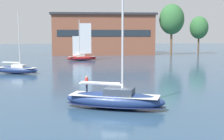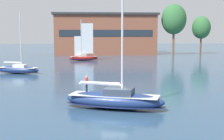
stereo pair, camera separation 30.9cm
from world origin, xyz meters
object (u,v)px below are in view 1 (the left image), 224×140
at_px(sailboat_moored_far_slip, 82,57).
at_px(sailboat_main, 115,99).
at_px(tree_shore_left, 199,28).
at_px(tree_shore_center, 172,19).
at_px(sailboat_moored_mid_channel, 17,69).

bearing_deg(sailboat_moored_far_slip, sailboat_main, -85.77).
distance_m(sailboat_main, sailboat_moored_far_slip, 55.96).
distance_m(tree_shore_left, tree_shore_center, 12.19).
xyz_separation_m(tree_shore_left, sailboat_moored_far_slip, (-41.63, -24.26, -8.56)).
bearing_deg(sailboat_main, tree_shore_left, 64.91).
distance_m(tree_shore_center, sailboat_moored_mid_channel, 64.49).
distance_m(tree_shore_left, sailboat_moored_mid_channel, 74.63).
relative_size(sailboat_main, sailboat_moored_mid_channel, 1.22).
relative_size(tree_shore_center, sailboat_moored_mid_channel, 1.54).
xyz_separation_m(sailboat_main, sailboat_moored_mid_channel, (-15.56, 28.32, -0.17)).
bearing_deg(sailboat_moored_far_slip, sailboat_moored_mid_channel, -112.58).
bearing_deg(tree_shore_center, sailboat_moored_far_slip, -146.48).
bearing_deg(tree_shore_left, sailboat_moored_mid_channel, -135.71).
distance_m(tree_shore_left, sailboat_main, 88.83).
xyz_separation_m(tree_shore_center, sailboat_moored_mid_channel, (-41.91, -47.67, -11.42)).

